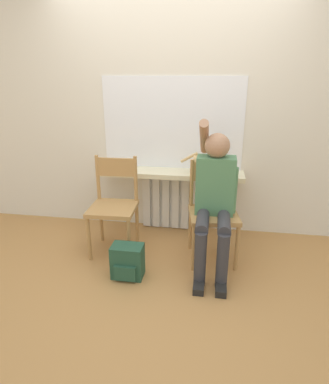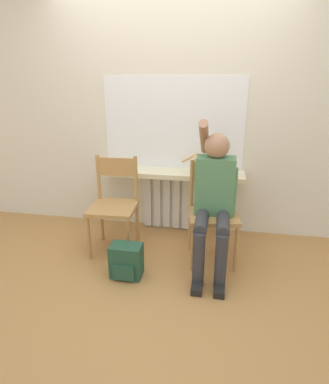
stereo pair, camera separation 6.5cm
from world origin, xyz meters
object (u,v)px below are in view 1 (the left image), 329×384
object	(u,v)px
person	(215,195)
cat	(210,161)
backpack	(127,262)
chair_left	(114,204)
chair_right	(213,210)

from	to	relation	value
person	cat	size ratio (longest dim) A/B	2.72
person	backpack	xyz separation A→B (m)	(-0.72, -0.33, -0.54)
person	backpack	distance (m)	0.96
chair_left	person	size ratio (longest dim) A/B	0.70
chair_left	cat	size ratio (longest dim) A/B	1.91
backpack	cat	bearing A→B (deg)	53.11
person	backpack	bearing A→B (deg)	-155.36
chair_left	backpack	bearing A→B (deg)	-63.89
cat	backpack	size ratio (longest dim) A/B	1.64
chair_left	backpack	xyz separation A→B (m)	(0.25, -0.45, -0.34)
chair_right	backpack	xyz separation A→B (m)	(-0.71, -0.45, -0.34)
chair_right	backpack	distance (m)	0.91
chair_left	chair_right	xyz separation A→B (m)	(0.95, -0.00, 0.00)
chair_left	person	world-z (taller)	person
person	backpack	world-z (taller)	person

